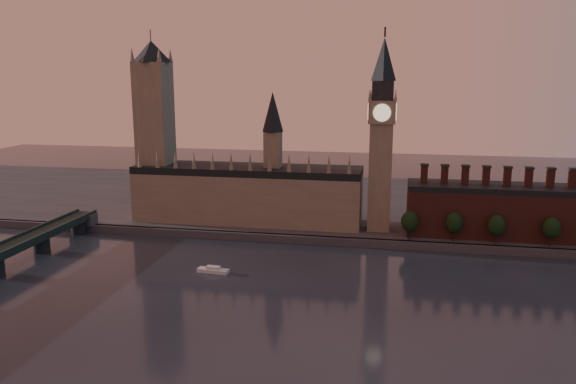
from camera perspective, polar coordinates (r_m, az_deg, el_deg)
ground at (r=210.34m, az=5.41°, el=-12.68°), size 900.00×900.00×0.00m
north_bank at (r=378.88m, az=7.95°, el=-1.27°), size 900.00×182.00×4.00m
palace_of_westminster at (r=322.89m, az=-4.02°, el=0.10°), size 130.00×30.30×74.00m
victoria_tower at (r=335.98m, az=-13.39°, el=6.73°), size 24.00×24.00×108.00m
big_ben at (r=302.40m, az=9.49°, el=5.92°), size 15.00×15.00×107.00m
chimney_block at (r=315.18m, az=22.07°, el=-1.75°), size 110.00×25.00×37.00m
embankment_tree_0 at (r=293.99m, az=12.23°, el=-2.95°), size 8.60×8.60×14.88m
embankment_tree_1 at (r=297.13m, az=16.51°, el=-3.02°), size 8.60×8.60×14.88m
embankment_tree_2 at (r=298.39m, az=20.40°, el=-3.21°), size 8.60×8.60×14.88m
embankment_tree_3 at (r=304.34m, az=25.19°, el=-3.32°), size 8.60×8.60×14.88m
river_boat at (r=256.48m, az=-7.61°, el=-7.86°), size 14.73×5.59×2.88m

